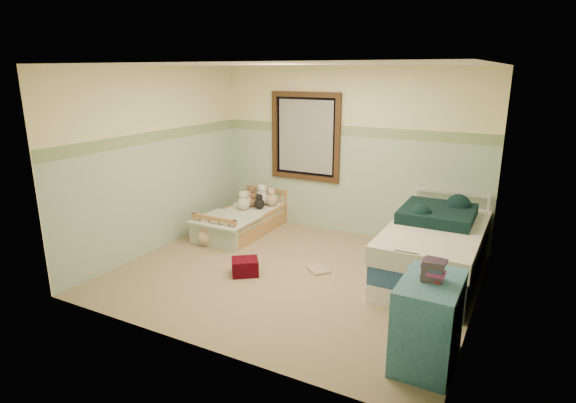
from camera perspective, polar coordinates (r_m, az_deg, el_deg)
The scene contains 31 objects.
floor at distance 5.87m, azimuth 0.53°, elevation -8.94°, with size 4.20×3.60×0.02m, color #86725B.
ceiling at distance 5.33m, azimuth 0.60°, elevation 16.49°, with size 4.20×3.60×0.02m, color beige.
wall_back at distance 7.08m, azimuth 7.36°, elevation 5.92°, with size 4.20×0.04×2.50m, color beige.
wall_front at distance 4.01m, azimuth -11.44°, elevation -1.85°, with size 4.20×0.04×2.50m, color beige.
wall_left at distance 6.68m, azimuth -15.68°, elevation 4.88°, with size 0.04×3.60×2.50m, color beige.
wall_right at distance 4.89m, azimuth 22.94°, elevation 0.38°, with size 0.04×3.60×2.50m, color beige.
wainscot_mint at distance 7.17m, azimuth 7.17°, elevation 1.96°, with size 4.20×0.01×1.50m, color #97B79F.
border_strip at distance 7.02m, azimuth 7.40°, elevation 8.52°, with size 4.20×0.01×0.15m, color #386943.
window_frame at distance 7.29m, azimuth 2.11°, elevation 7.91°, with size 1.16×0.06×1.36m, color black.
window_blinds at distance 7.30m, azimuth 2.14°, elevation 7.92°, with size 0.92×0.01×1.12m, color #B9BAB7.
toddler_bed_frame at distance 7.34m, azimuth -5.48°, elevation -2.94°, with size 0.77×1.53×0.20m, color olive.
toddler_mattress at distance 7.29m, azimuth -5.51°, elevation -1.76°, with size 0.70×1.47×0.12m, color silver.
patchwork_quilt at distance 6.90m, azimuth -7.70°, elevation -2.21°, with size 0.83×0.77×0.03m, color #809BC2.
plush_bed_brown at distance 7.73m, azimuth -4.42°, elevation 0.47°, with size 0.19×0.19×0.19m, color brown.
plush_bed_white at distance 7.62m, azimuth -3.16°, elevation 0.43°, with size 0.23×0.23×0.23m, color white.
plush_bed_tan at distance 7.53m, azimuth -5.00°, elevation -0.00°, with size 0.18×0.18×0.18m, color beige.
plush_bed_dark at distance 7.41m, azimuth -3.50°, elevation -0.28°, with size 0.16×0.16×0.16m, color black.
plush_floor_cream at distance 7.68m, azimuth -6.15°, elevation -1.93°, with size 0.25×0.25×0.25m, color silver.
plush_floor_tan at distance 6.84m, azimuth -9.99°, elevation -4.30°, with size 0.25×0.25×0.25m, color beige.
twin_bed_frame at distance 5.99m, azimuth 17.24°, elevation -7.89°, with size 1.01×2.01×0.22m, color white.
twin_boxspring at distance 5.91m, azimuth 17.41°, elevation -5.93°, with size 1.01×2.01×0.22m, color navy.
twin_mattress at distance 5.84m, azimuth 17.58°, elevation -3.92°, with size 1.05×2.05×0.22m, color beige.
teal_blanket at distance 6.07m, azimuth 17.81°, elevation -1.39°, with size 0.85×0.91×0.14m, color black.
dresser at distance 4.26m, azimuth 16.74°, elevation -13.89°, with size 0.48×0.77×0.77m, color #33667E.
book_stack at distance 4.05m, azimuth 17.28°, elevation -8.02°, with size 0.18×0.14×0.18m, color brown.
red_pillow at distance 5.84m, azimuth -5.27°, elevation -7.94°, with size 0.32×0.28×0.20m, color maroon.
floor_book at distance 5.96m, azimuth 3.70°, elevation -8.31°, with size 0.29×0.22×0.03m, color yellow.
extra_plush_0 at distance 7.53m, azimuth -4.31°, elevation -0.09°, with size 0.15×0.15×0.15m, color brown.
extra_plush_1 at distance 7.60m, azimuth -5.10°, elevation 0.05°, with size 0.16×0.16×0.16m, color beige.
extra_plush_2 at distance 7.56m, azimuth -2.01°, elevation 0.21°, with size 0.20×0.20×0.20m, color beige.
extra_plush_3 at distance 7.37m, azimuth -5.47°, elevation -0.26°, with size 0.21×0.21×0.21m, color silver.
Camera 1 is at (2.47, -4.73, 2.44)m, focal length 29.12 mm.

